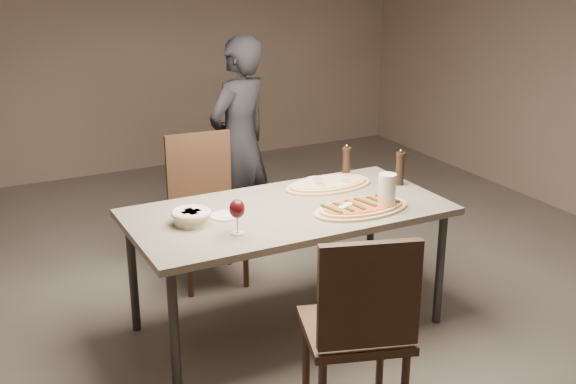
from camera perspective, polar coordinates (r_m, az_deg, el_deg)
name	(u,v)px	position (r m, az deg, el deg)	size (l,w,h in m)	color
room	(288,95)	(3.90, 0.00, 7.64)	(7.00, 7.00, 7.00)	#5D5650
dining_table	(288,218)	(4.10, 0.00, -2.07)	(1.80, 0.90, 0.75)	gray
zucchini_pizza	(361,207)	(4.08, 5.79, -1.22)	(0.58, 0.32, 0.05)	tan
ham_pizza	(328,184)	(4.45, 3.21, 0.63)	(0.57, 0.32, 0.04)	tan
bread_basket	(191,216)	(3.89, -7.66, -1.87)	(0.22, 0.22, 0.08)	beige
oil_dish	(316,180)	(4.54, 2.25, 0.92)	(0.14, 0.14, 0.02)	white
pepper_mill_left	(346,162)	(4.61, 4.64, 2.39)	(0.06, 0.06, 0.22)	black
pepper_mill_right	(400,168)	(4.51, 8.84, 1.89)	(0.06, 0.06, 0.23)	black
carafe	(387,192)	(4.08, 7.82, 0.01)	(0.10, 0.10, 0.21)	silver
wine_glass	(237,210)	(3.70, -4.04, -1.44)	(0.08, 0.08, 0.19)	silver
side_plate	(225,216)	(3.98, -5.01, -1.89)	(0.16, 0.16, 0.01)	white
chair_near	(361,321)	(3.33, 5.75, -10.12)	(0.59, 0.59, 1.00)	#3E291A
chair_far	(204,199)	(4.85, -6.63, -0.59)	(0.50, 0.50, 0.98)	#3E291A
diner	(240,142)	(5.33, -3.84, 3.93)	(0.57, 0.37, 1.56)	black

